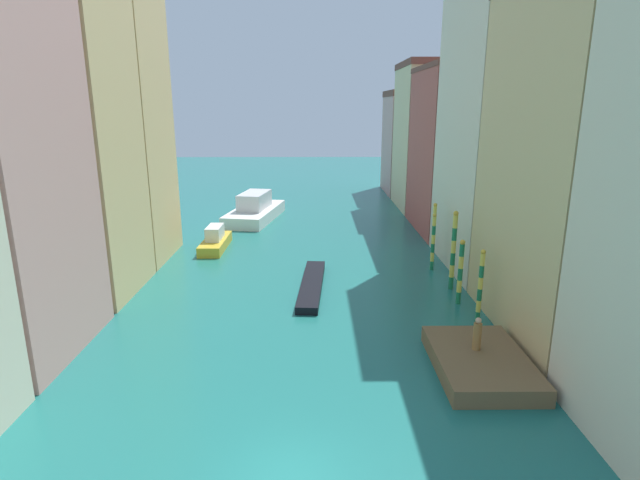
{
  "coord_description": "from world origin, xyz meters",
  "views": [
    {
      "loc": [
        0.79,
        -12.93,
        11.12
      ],
      "look_at": [
        1.17,
        22.97,
        1.5
      ],
      "focal_mm": 28.08,
      "sensor_mm": 36.0,
      "label": 1
    }
  ],
  "objects": [
    {
      "name": "ground_plane",
      "position": [
        0.0,
        24.5,
        0.0
      ],
      "size": [
        154.0,
        154.0,
        0.0
      ],
      "primitive_type": "plane",
      "color": "#1E6B66"
    },
    {
      "name": "building_left_2",
      "position": [
        -13.28,
        16.45,
        10.46
      ],
      "size": [
        6.28,
        7.19,
        20.9
      ],
      "color": "#DBB77A",
      "rests_on": "ground"
    },
    {
      "name": "building_left_3",
      "position": [
        -13.28,
        23.72,
        10.79
      ],
      "size": [
        6.28,
        7.17,
        21.56
      ],
      "color": "#DBB77A",
      "rests_on": "ground"
    },
    {
      "name": "building_right_1",
      "position": [
        13.28,
        10.62,
        8.55
      ],
      "size": [
        6.28,
        11.0,
        17.08
      ],
      "color": "#DBB77A",
      "rests_on": "ground"
    },
    {
      "name": "building_right_2",
      "position": [
        13.28,
        21.37,
        10.7
      ],
      "size": [
        6.28,
        10.67,
        21.38
      ],
      "color": "beige",
      "rests_on": "ground"
    },
    {
      "name": "building_right_3",
      "position": [
        13.28,
        32.37,
        7.3
      ],
      "size": [
        6.28,
        11.18,
        14.59
      ],
      "color": "#B25147",
      "rests_on": "ground"
    },
    {
      "name": "building_right_4",
      "position": [
        13.28,
        43.15,
        7.88
      ],
      "size": [
        6.28,
        10.26,
        15.74
      ],
      "color": "beige",
      "rests_on": "ground"
    },
    {
      "name": "building_right_5",
      "position": [
        13.28,
        53.52,
        6.55
      ],
      "size": [
        6.28,
        9.66,
        13.07
      ],
      "color": "tan",
      "rests_on": "ground"
    },
    {
      "name": "waterfront_dock",
      "position": [
        7.95,
        6.55,
        0.38
      ],
      "size": [
        3.89,
        5.86,
        0.76
      ],
      "color": "brown",
      "rests_on": "ground"
    },
    {
      "name": "person_on_dock",
      "position": [
        7.89,
        7.04,
        1.45
      ],
      "size": [
        0.36,
        0.36,
        1.5
      ],
      "color": "olive",
      "rests_on": "waterfront_dock"
    },
    {
      "name": "mooring_pole_0",
      "position": [
        9.4,
        11.48,
        2.07
      ],
      "size": [
        0.27,
        0.27,
        4.06
      ],
      "color": "#197247",
      "rests_on": "ground"
    },
    {
      "name": "mooring_pole_1",
      "position": [
        9.13,
        14.18,
        1.97
      ],
      "size": [
        0.31,
        0.31,
        3.86
      ],
      "color": "#197247",
      "rests_on": "ground"
    },
    {
      "name": "mooring_pole_2",
      "position": [
        9.34,
        16.6,
        2.55
      ],
      "size": [
        0.32,
        0.32,
        5.01
      ],
      "color": "#197247",
      "rests_on": "ground"
    },
    {
      "name": "mooring_pole_3",
      "position": [
        8.99,
        20.4,
        2.07
      ],
      "size": [
        0.28,
        0.28,
        4.06
      ],
      "color": "#197247",
      "rests_on": "ground"
    },
    {
      "name": "mooring_pole_4",
      "position": [
        9.25,
        21.47,
        2.32
      ],
      "size": [
        0.27,
        0.27,
        4.56
      ],
      "color": "#197247",
      "rests_on": "ground"
    },
    {
      "name": "vaporetto_white",
      "position": [
        -5.28,
        36.76,
        0.97
      ],
      "size": [
        5.53,
        10.55,
        2.76
      ],
      "color": "white",
      "rests_on": "ground"
    },
    {
      "name": "gondola_black",
      "position": [
        0.59,
        16.78,
        0.23
      ],
      "size": [
        1.82,
        8.61,
        0.46
      ],
      "color": "black",
      "rests_on": "ground"
    },
    {
      "name": "motorboat_0",
      "position": [
        -7.24,
        26.01,
        0.65
      ],
      "size": [
        1.8,
        5.62,
        1.86
      ],
      "color": "gold",
      "rests_on": "ground"
    }
  ]
}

